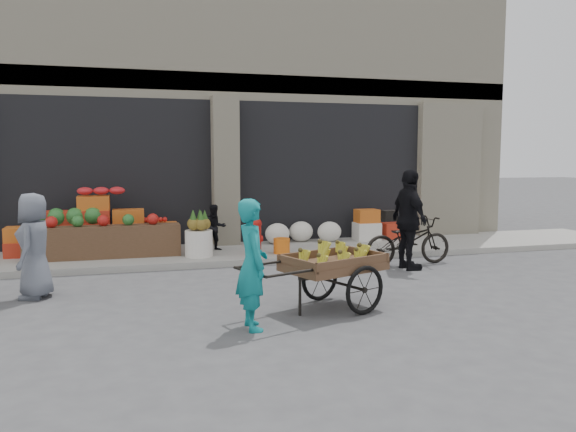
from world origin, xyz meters
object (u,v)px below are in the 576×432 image
object	(u,v)px
vendor_grey	(34,246)
cyclist	(409,220)
seated_person	(215,228)
vendor_woman	(252,264)
banana_cart	(331,261)
fire_hydrant	(256,235)
bicycle	(408,241)
orange_bucket	(282,246)
pineapple_bin	(199,243)

from	to	relation	value
vendor_grey	cyclist	xyz separation A→B (m)	(6.07, 0.40, 0.15)
seated_person	cyclist	bearing A→B (deg)	-45.82
vendor_woman	vendor_grey	size ratio (longest dim) A/B	1.02
banana_cart	vendor_woman	bearing A→B (deg)	-175.84
vendor_grey	fire_hydrant	bearing A→B (deg)	130.59
seated_person	vendor_woman	bearing A→B (deg)	-103.35
vendor_grey	bicycle	size ratio (longest dim) A/B	0.87
seated_person	orange_bucket	bearing A→B (deg)	-40.26
vendor_woman	cyclist	world-z (taller)	cyclist
pineapple_bin	vendor_grey	xyz separation A→B (m)	(-2.55, -2.06, 0.38)
orange_bucket	banana_cart	distance (m)	3.71
banana_cart	orange_bucket	bearing A→B (deg)	64.35
banana_cart	vendor_grey	xyz separation A→B (m)	(-3.83, 1.71, 0.10)
vendor_grey	banana_cart	bearing A→B (deg)	77.63
fire_hydrant	cyclist	xyz separation A→B (m)	(2.42, -1.61, 0.39)
pineapple_bin	vendor_woman	distance (m)	4.33
fire_hydrant	bicycle	xyz separation A→B (m)	(2.62, -1.21, -0.05)
orange_bucket	vendor_woman	distance (m)	4.49
fire_hydrant	vendor_grey	xyz separation A→B (m)	(-3.65, -2.01, 0.25)
fire_hydrant	seated_person	distance (m)	0.96
vendor_woman	pineapple_bin	bearing A→B (deg)	-1.24
pineapple_bin	cyclist	distance (m)	3.93
seated_person	vendor_woman	distance (m)	4.92
vendor_woman	vendor_grey	bearing A→B (deg)	47.05
cyclist	banana_cart	bearing A→B (deg)	131.56
banana_cart	cyclist	size ratio (longest dim) A/B	1.28
cyclist	fire_hydrant	bearing A→B (deg)	54.76
orange_bucket	vendor_grey	size ratio (longest dim) A/B	0.21
orange_bucket	bicycle	distance (m)	2.43
pineapple_bin	vendor_woman	size ratio (longest dim) A/B	0.34
pineapple_bin	seated_person	distance (m)	0.75
fire_hydrant	vendor_grey	bearing A→B (deg)	-151.16
vendor_grey	seated_person	bearing A→B (deg)	143.79
cyclist	pineapple_bin	bearing A→B (deg)	63.11
vendor_grey	cyclist	bearing A→B (deg)	105.56
vendor_grey	bicycle	bearing A→B (deg)	109.05
vendor_woman	orange_bucket	bearing A→B (deg)	-22.20
fire_hydrant	orange_bucket	size ratio (longest dim) A/B	2.22
pineapple_bin	vendor_woman	world-z (taller)	vendor_woman
pineapple_bin	fire_hydrant	distance (m)	1.11
seated_person	banana_cart	world-z (taller)	seated_person
bicycle	pineapple_bin	bearing A→B (deg)	69.64
fire_hydrant	pineapple_bin	bearing A→B (deg)	177.40
orange_bucket	bicycle	bearing A→B (deg)	-28.54
banana_cart	bicycle	distance (m)	3.52
fire_hydrant	bicycle	size ratio (longest dim) A/B	0.41
orange_bucket	cyclist	xyz separation A→B (m)	(1.92, -1.56, 0.63)
seated_person	bicycle	distance (m)	3.81
fire_hydrant	cyclist	world-z (taller)	cyclist
seated_person	vendor_woman	world-z (taller)	vendor_woman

